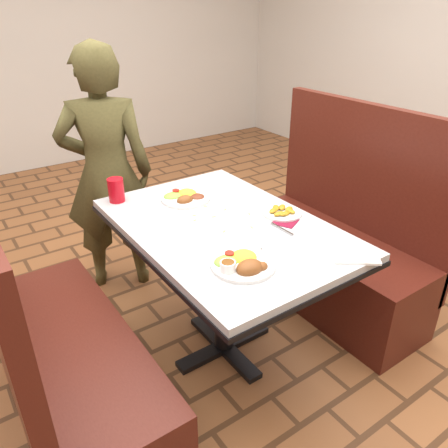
{
  "coord_description": "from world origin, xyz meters",
  "views": [
    {
      "loc": [
        -1.01,
        -1.45,
        1.66
      ],
      "look_at": [
        0.0,
        0.0,
        0.75
      ],
      "focal_mm": 35.0,
      "sensor_mm": 36.0,
      "label": 1
    }
  ],
  "objects_px": {
    "diner_person": "(107,174)",
    "red_tumbler": "(116,190)",
    "dining_table": "(224,242)",
    "booth_bench_right": "(334,252)",
    "near_dinner_plate": "(243,261)",
    "far_dinner_plate": "(185,195)",
    "plantain_plate": "(282,212)",
    "booth_bench_left": "(64,367)"
  },
  "relations": [
    {
      "from": "diner_person",
      "to": "red_tumbler",
      "type": "distance_m",
      "value": 0.43
    },
    {
      "from": "dining_table",
      "to": "booth_bench_right",
      "type": "distance_m",
      "value": 0.86
    },
    {
      "from": "near_dinner_plate",
      "to": "far_dinner_plate",
      "type": "distance_m",
      "value": 0.69
    },
    {
      "from": "red_tumbler",
      "to": "plantain_plate",
      "type": "bearing_deg",
      "value": -45.45
    },
    {
      "from": "near_dinner_plate",
      "to": "far_dinner_plate",
      "type": "bearing_deg",
      "value": 78.18
    },
    {
      "from": "near_dinner_plate",
      "to": "booth_bench_left",
      "type": "bearing_deg",
      "value": 152.61
    },
    {
      "from": "booth_bench_left",
      "to": "booth_bench_right",
      "type": "distance_m",
      "value": 1.6
    },
    {
      "from": "far_dinner_plate",
      "to": "red_tumbler",
      "type": "relative_size",
      "value": 2.08
    },
    {
      "from": "dining_table",
      "to": "plantain_plate",
      "type": "xyz_separation_m",
      "value": [
        0.29,
        -0.07,
        0.11
      ]
    },
    {
      "from": "diner_person",
      "to": "plantain_plate",
      "type": "xyz_separation_m",
      "value": [
        0.48,
        -1.01,
        0.02
      ]
    },
    {
      "from": "far_dinner_plate",
      "to": "red_tumbler",
      "type": "height_order",
      "value": "red_tumbler"
    },
    {
      "from": "plantain_plate",
      "to": "near_dinner_plate",
      "type": "bearing_deg",
      "value": -148.72
    },
    {
      "from": "diner_person",
      "to": "near_dinner_plate",
      "type": "relative_size",
      "value": 5.94
    },
    {
      "from": "booth_bench_left",
      "to": "far_dinner_plate",
      "type": "xyz_separation_m",
      "value": [
        0.79,
        0.34,
        0.44
      ]
    },
    {
      "from": "far_dinner_plate",
      "to": "dining_table",
      "type": "bearing_deg",
      "value": -89.06
    },
    {
      "from": "dining_table",
      "to": "booth_bench_right",
      "type": "xyz_separation_m",
      "value": [
        0.8,
        0.0,
        -0.32
      ]
    },
    {
      "from": "booth_bench_right",
      "to": "red_tumbler",
      "type": "distance_m",
      "value": 1.31
    },
    {
      "from": "near_dinner_plate",
      "to": "plantain_plate",
      "type": "relative_size",
      "value": 1.34
    },
    {
      "from": "far_dinner_plate",
      "to": "diner_person",
      "type": "bearing_deg",
      "value": 107.54
    },
    {
      "from": "red_tumbler",
      "to": "booth_bench_right",
      "type": "bearing_deg",
      "value": -25.41
    },
    {
      "from": "booth_bench_left",
      "to": "near_dinner_plate",
      "type": "height_order",
      "value": "booth_bench_left"
    },
    {
      "from": "booth_bench_left",
      "to": "near_dinner_plate",
      "type": "bearing_deg",
      "value": -27.39
    },
    {
      "from": "booth_bench_right",
      "to": "diner_person",
      "type": "bearing_deg",
      "value": 136.66
    },
    {
      "from": "diner_person",
      "to": "far_dinner_plate",
      "type": "height_order",
      "value": "diner_person"
    },
    {
      "from": "dining_table",
      "to": "red_tumbler",
      "type": "bearing_deg",
      "value": 119.84
    },
    {
      "from": "dining_table",
      "to": "red_tumbler",
      "type": "xyz_separation_m",
      "value": [
        -0.3,
        0.52,
        0.16
      ]
    },
    {
      "from": "dining_table",
      "to": "plantain_plate",
      "type": "height_order",
      "value": "plantain_plate"
    },
    {
      "from": "near_dinner_plate",
      "to": "plantain_plate",
      "type": "height_order",
      "value": "near_dinner_plate"
    },
    {
      "from": "booth_bench_right",
      "to": "near_dinner_plate",
      "type": "height_order",
      "value": "booth_bench_right"
    },
    {
      "from": "dining_table",
      "to": "red_tumbler",
      "type": "distance_m",
      "value": 0.62
    },
    {
      "from": "diner_person",
      "to": "plantain_plate",
      "type": "relative_size",
      "value": 7.93
    },
    {
      "from": "booth_bench_left",
      "to": "red_tumbler",
      "type": "relative_size",
      "value": 9.98
    },
    {
      "from": "booth_bench_right",
      "to": "diner_person",
      "type": "relative_size",
      "value": 0.81
    },
    {
      "from": "dining_table",
      "to": "near_dinner_plate",
      "type": "distance_m",
      "value": 0.39
    },
    {
      "from": "booth_bench_right",
      "to": "near_dinner_plate",
      "type": "xyz_separation_m",
      "value": [
        -0.95,
        -0.34,
        0.45
      ]
    },
    {
      "from": "dining_table",
      "to": "plantain_plate",
      "type": "bearing_deg",
      "value": -14.35
    },
    {
      "from": "booth_bench_left",
      "to": "far_dinner_plate",
      "type": "distance_m",
      "value": 0.97
    },
    {
      "from": "dining_table",
      "to": "far_dinner_plate",
      "type": "bearing_deg",
      "value": 90.94
    },
    {
      "from": "booth_bench_right",
      "to": "plantain_plate",
      "type": "height_order",
      "value": "booth_bench_right"
    },
    {
      "from": "far_dinner_plate",
      "to": "red_tumbler",
      "type": "bearing_deg",
      "value": 148.75
    },
    {
      "from": "far_dinner_plate",
      "to": "plantain_plate",
      "type": "distance_m",
      "value": 0.51
    },
    {
      "from": "diner_person",
      "to": "far_dinner_plate",
      "type": "bearing_deg",
      "value": 131.95
    }
  ]
}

